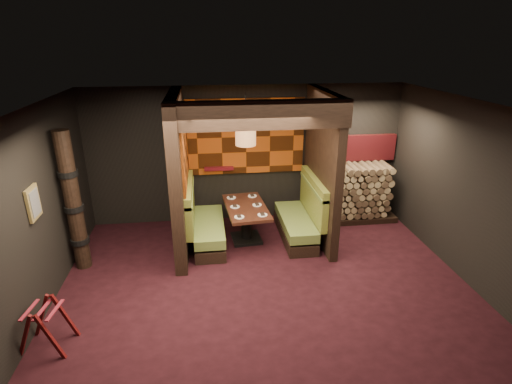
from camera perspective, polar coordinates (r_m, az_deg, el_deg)
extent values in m
cube|color=black|center=(6.51, 1.52, -13.78)|extent=(6.50, 5.50, 0.02)
cube|color=black|center=(5.39, 1.82, 11.99)|extent=(6.50, 5.50, 0.02)
cube|color=black|center=(8.38, -1.29, 5.38)|extent=(6.50, 0.02, 2.85)
cube|color=black|center=(3.51, 9.17, -20.29)|extent=(6.50, 0.02, 2.85)
cube|color=black|center=(6.22, -29.56, -3.40)|extent=(0.02, 5.50, 2.85)
cube|color=black|center=(7.06, 28.79, -0.50)|extent=(0.02, 5.50, 2.85)
cube|color=black|center=(7.30, -10.95, 2.51)|extent=(0.20, 2.20, 2.85)
cube|color=black|center=(7.64, 9.34, 3.47)|extent=(0.15, 2.10, 2.85)
cube|color=black|center=(6.11, 0.50, 10.93)|extent=(2.85, 0.18, 0.44)
cube|color=#A64410|center=(8.23, -1.45, 7.92)|extent=(2.40, 0.06, 1.55)
cube|color=#A64410|center=(7.33, -10.17, 6.14)|extent=(0.04, 1.85, 1.45)
cube|color=#5D0E17|center=(8.31, -5.32, 3.37)|extent=(0.60, 0.12, 0.07)
cube|color=black|center=(7.80, -6.62, -6.49)|extent=(0.55, 1.60, 0.22)
cube|color=olive|center=(7.68, -6.70, -4.84)|extent=(0.55, 1.60, 0.18)
cube|color=#58701B|center=(7.53, -9.37, -2.30)|extent=(0.12, 1.60, 0.78)
cube|color=olive|center=(7.40, -9.54, 0.19)|extent=(0.15, 1.60, 0.06)
cube|color=black|center=(7.98, 5.59, -5.77)|extent=(0.55, 1.60, 0.22)
cube|color=olive|center=(7.87, 5.65, -4.15)|extent=(0.55, 1.60, 0.18)
cube|color=#58701B|center=(7.79, 8.16, -1.40)|extent=(0.12, 1.60, 0.78)
cube|color=olive|center=(7.66, 8.30, 1.01)|extent=(0.15, 1.60, 0.06)
cube|color=black|center=(7.89, -1.38, -6.63)|extent=(0.59, 0.59, 0.06)
cylinder|color=black|center=(7.76, -1.40, -4.67)|extent=(0.20, 0.20, 0.66)
cube|color=#3E1E13|center=(7.61, -1.42, -2.24)|extent=(0.85, 1.42, 0.06)
cylinder|color=white|center=(7.14, -2.42, -3.59)|extent=(0.18, 0.18, 0.01)
cube|color=black|center=(7.13, -2.42, -3.47)|extent=(0.08, 0.12, 0.02)
cylinder|color=white|center=(7.21, 0.94, -3.29)|extent=(0.18, 0.18, 0.01)
cube|color=black|center=(7.21, 0.94, -3.17)|extent=(0.08, 0.12, 0.02)
cylinder|color=white|center=(7.56, -3.02, -2.12)|extent=(0.18, 0.18, 0.01)
cube|color=black|center=(7.55, -3.02, -2.01)|extent=(0.08, 0.12, 0.02)
cylinder|color=white|center=(7.63, 0.16, -1.85)|extent=(0.18, 0.18, 0.01)
cube|color=black|center=(7.62, 0.16, -1.74)|extent=(0.08, 0.12, 0.02)
cylinder|color=white|center=(7.98, -3.56, -0.81)|extent=(0.18, 0.18, 0.01)
cube|color=black|center=(7.98, -3.56, -0.70)|extent=(0.08, 0.12, 0.02)
cylinder|color=white|center=(8.05, -0.55, -0.57)|extent=(0.18, 0.18, 0.01)
cube|color=black|center=(8.05, -0.55, -0.46)|extent=(0.08, 0.12, 0.02)
cylinder|color=#98663C|center=(7.10, -1.49, 8.47)|extent=(0.37, 0.37, 0.45)
sphere|color=#FFC672|center=(7.10, -1.49, 8.47)|extent=(0.18, 0.18, 0.18)
cylinder|color=black|center=(7.01, -1.52, 12.15)|extent=(0.02, 0.02, 0.47)
cube|color=olive|center=(6.22, -29.23, -1.38)|extent=(0.04, 0.36, 0.46)
cube|color=#3F3F3F|center=(6.21, -29.02, -1.37)|extent=(0.01, 0.27, 0.36)
cube|color=#4B0B0C|center=(5.91, -30.16, -17.57)|extent=(0.31, 0.08, 0.69)
cube|color=#4B0B0C|center=(5.76, -27.26, -18.06)|extent=(0.31, 0.08, 0.69)
cube|color=#4B0B0C|center=(6.18, -28.29, -15.35)|extent=(0.31, 0.08, 0.69)
cube|color=#4B0B0C|center=(6.04, -25.51, -15.75)|extent=(0.31, 0.08, 0.69)
cube|color=maroon|center=(5.90, -29.66, -14.43)|extent=(0.11, 0.43, 0.01)
cube|color=maroon|center=(5.82, -28.24, -14.64)|extent=(0.11, 0.43, 0.01)
cube|color=maroon|center=(5.75, -26.79, -14.84)|extent=(0.11, 0.43, 0.01)
cylinder|color=black|center=(7.18, -24.68, -1.36)|extent=(0.26, 0.26, 2.40)
cylinder|color=black|center=(7.46, -23.85, -6.32)|extent=(0.31, 0.31, 0.09)
cylinder|color=black|center=(7.22, -24.56, -2.09)|extent=(0.31, 0.31, 0.09)
cylinder|color=black|center=(7.02, -25.30, 2.41)|extent=(0.31, 0.31, 0.09)
cube|color=black|center=(9.01, 13.70, -3.35)|extent=(1.73, 0.70, 0.12)
cube|color=brown|center=(8.78, 14.05, 0.29)|extent=(1.73, 0.70, 1.10)
cube|color=maroon|center=(8.82, 13.78, 6.11)|extent=(1.83, 0.10, 0.56)
cube|color=black|center=(7.90, 9.45, 4.07)|extent=(0.08, 0.08, 2.85)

